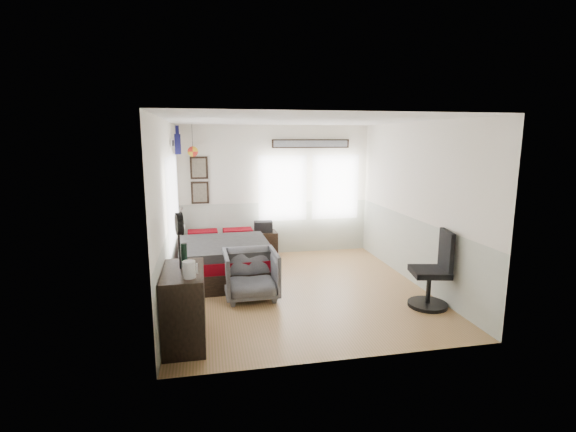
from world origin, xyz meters
name	(u,v)px	position (x,y,z in m)	size (l,w,h in m)	color
ground_plane	(299,289)	(0.00, 0.00, -0.01)	(4.00, 4.50, 0.01)	olive
room_shell	(292,190)	(-0.08, 0.19, 1.61)	(4.02, 4.52, 2.71)	silver
wall_decor	(222,156)	(-1.10, 1.96, 2.10)	(3.55, 1.32, 1.44)	black
bed	(224,258)	(-1.16, 0.95, 0.32)	(1.55, 2.10, 0.66)	black
dresser	(184,306)	(-1.74, -1.45, 0.45)	(0.48, 1.00, 0.90)	black
armchair	(251,274)	(-0.80, -0.20, 0.37)	(0.80, 0.82, 0.75)	slate
nightstand	(263,244)	(-0.30, 2.00, 0.27)	(0.54, 0.43, 0.54)	black
task_chair	(434,276)	(1.76, -1.07, 0.46)	(0.60, 0.60, 1.14)	black
kettle	(189,269)	(-1.65, -1.75, 1.00)	(0.17, 0.14, 0.19)	silver
bottle	(184,255)	(-1.72, -1.34, 1.05)	(0.07, 0.07, 0.29)	black
stand_fan	(179,225)	(-1.76, -1.39, 1.43)	(0.12, 0.28, 0.69)	black
black_bag	(263,227)	(-0.30, 2.00, 0.64)	(0.37, 0.24, 0.22)	black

